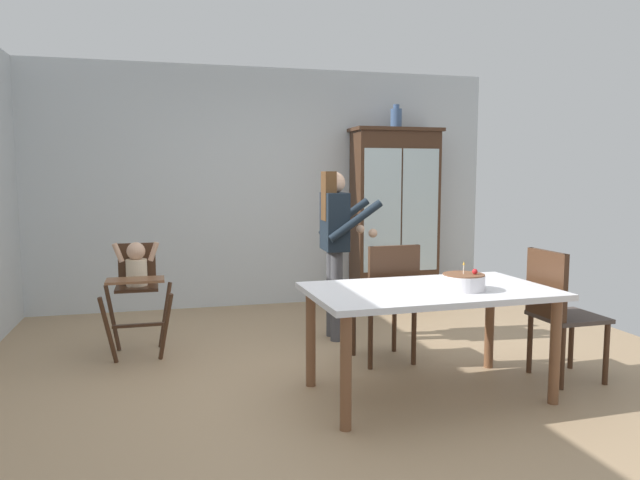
% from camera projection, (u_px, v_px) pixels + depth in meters
% --- Properties ---
extents(ground_plane, '(6.24, 6.24, 0.00)m').
position_uv_depth(ground_plane, '(326.00, 377.00, 4.40)').
color(ground_plane, tan).
extents(wall_back, '(5.32, 0.06, 2.70)m').
position_uv_depth(wall_back, '(266.00, 188.00, 6.78)').
color(wall_back, silver).
rests_on(wall_back, ground_plane).
extents(china_cabinet, '(1.04, 0.48, 2.04)m').
position_uv_depth(china_cabinet, '(394.00, 216.00, 6.93)').
color(china_cabinet, '#422819').
rests_on(china_cabinet, ground_plane).
extents(ceramic_vase, '(0.13, 0.13, 0.27)m').
position_uv_depth(ceramic_vase, '(396.00, 118.00, 6.81)').
color(ceramic_vase, '#3D567F').
rests_on(ceramic_vase, china_cabinet).
extents(high_chair_with_toddler, '(0.58, 0.68, 0.95)m').
position_uv_depth(high_chair_with_toddler, '(137.00, 278.00, 4.88)').
color(high_chair_with_toddler, '#422819').
rests_on(high_chair_with_toddler, ground_plane).
extents(adult_person, '(0.51, 0.49, 1.53)m').
position_uv_depth(adult_person, '(335.00, 234.00, 5.35)').
color(adult_person, '#47474C').
rests_on(adult_person, ground_plane).
extents(dining_table, '(1.65, 1.00, 0.74)m').
position_uv_depth(dining_table, '(429.00, 301.00, 3.99)').
color(dining_table, silver).
rests_on(dining_table, ground_plane).
extents(birthday_cake, '(0.28, 0.28, 0.19)m').
position_uv_depth(birthday_cake, '(463.00, 282.00, 3.91)').
color(birthday_cake, white).
rests_on(birthday_cake, dining_table).
extents(dining_chair_far_side, '(0.46, 0.46, 0.96)m').
position_uv_depth(dining_chair_far_side, '(389.00, 295.00, 4.66)').
color(dining_chair_far_side, '#422819').
rests_on(dining_chair_far_side, ground_plane).
extents(dining_chair_right_end, '(0.45, 0.45, 0.96)m').
position_uv_depth(dining_chair_right_end, '(557.00, 305.00, 4.29)').
color(dining_chair_right_end, '#422819').
rests_on(dining_chair_right_end, ground_plane).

